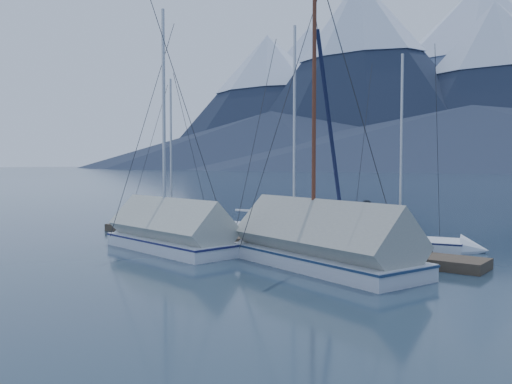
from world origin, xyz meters
The scene contains 9 objects.
ground centered at (0.00, 0.00, 0.00)m, with size 1000.00×1000.00×0.00m, color #162533.
dock centered at (0.00, 2.00, 0.11)m, with size 18.00×1.50×0.54m.
mooring_posts centered at (-0.50, 2.00, 0.35)m, with size 15.12×1.52×0.35m.
sailboat_open_left centered at (-6.45, 3.86, 0.15)m, with size 6.51×2.73×8.42m.
sailboat_open_mid centered at (0.66, 4.70, 0.18)m, with size 8.06×3.57×10.34m.
sailboat_open_right centered at (5.35, 5.12, 0.15)m, with size 6.60×3.23×8.42m.
sailboat_covered_near centered at (3.97, -0.22, 0.53)m, with size 8.51×4.70×10.59m.
sailboat_covered_far centered at (-2.42, -0.88, 0.50)m, with size 7.56×3.52×10.22m.
person centered at (4.87, 2.24, 1.20)m, with size 0.63×0.41×1.72m, color black.
Camera 1 is at (13.46, -15.42, 3.35)m, focal length 38.00 mm.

